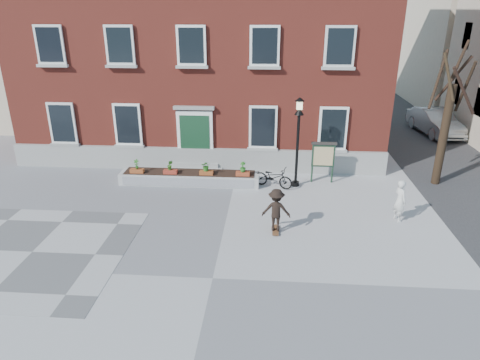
# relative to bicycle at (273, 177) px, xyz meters

# --- Properties ---
(ground) EXTENTS (100.00, 100.00, 0.00)m
(ground) POSITION_rel_bicycle_xyz_m (-1.73, -7.03, -0.46)
(ground) COLOR #A0A0A3
(ground) RESTS_ON ground
(checker_patch) EXTENTS (6.00, 6.00, 0.01)m
(checker_patch) POSITION_rel_bicycle_xyz_m (-7.73, -6.03, -0.46)
(checker_patch) COLOR #58595B
(checker_patch) RESTS_ON ground
(bicycle) EXTENTS (1.86, 1.24, 0.93)m
(bicycle) POSITION_rel_bicycle_xyz_m (0.00, 0.00, 0.00)
(bicycle) COLOR black
(bicycle) RESTS_ON ground
(parked_car) EXTENTS (2.30, 4.96, 1.57)m
(parked_car) POSITION_rel_bicycle_xyz_m (9.97, 9.35, 0.32)
(parked_car) COLOR #B3B6B8
(parked_car) RESTS_ON ground
(bystander) EXTENTS (0.54, 0.67, 1.59)m
(bystander) POSITION_rel_bicycle_xyz_m (4.61, -2.84, 0.33)
(bystander) COLOR silver
(bystander) RESTS_ON ground
(brick_building) EXTENTS (18.40, 10.85, 12.60)m
(brick_building) POSITION_rel_bicycle_xyz_m (-3.73, 6.95, 5.84)
(brick_building) COLOR #993629
(brick_building) RESTS_ON ground
(planter_assembly) EXTENTS (6.20, 1.12, 1.15)m
(planter_assembly) POSITION_rel_bicycle_xyz_m (-3.72, 0.15, -0.16)
(planter_assembly) COLOR beige
(planter_assembly) RESTS_ON ground
(bare_tree) EXTENTS (1.83, 1.83, 6.16)m
(bare_tree) POSITION_rel_bicycle_xyz_m (7.28, 0.98, 2.33)
(bare_tree) COLOR #2F2115
(bare_tree) RESTS_ON ground
(lamp_post) EXTENTS (0.40, 0.40, 3.93)m
(lamp_post) POSITION_rel_bicycle_xyz_m (0.99, 0.20, 2.08)
(lamp_post) COLOR black
(lamp_post) RESTS_ON ground
(notice_board) EXTENTS (1.10, 0.16, 1.87)m
(notice_board) POSITION_rel_bicycle_xyz_m (2.18, 0.73, 0.80)
(notice_board) COLOR #193321
(notice_board) RESTS_ON ground
(skateboarder) EXTENTS (1.02, 0.78, 1.61)m
(skateboarder) POSITION_rel_bicycle_xyz_m (0.10, -4.06, 0.37)
(skateboarder) COLOR brown
(skateboarder) RESTS_ON ground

